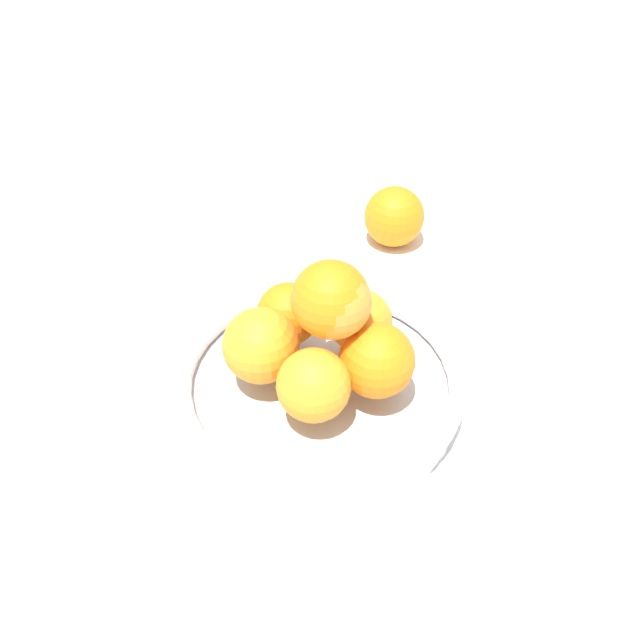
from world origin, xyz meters
TOP-DOWN VIEW (x-y plane):
  - ground_plane at (0.00, 0.00)m, footprint 4.00×4.00m
  - fruit_bowl at (0.00, 0.00)m, footprint 0.30×0.30m
  - orange_pile at (-0.00, -0.00)m, footprint 0.18×0.18m
  - stray_orange at (0.25, 0.19)m, footprint 0.08×0.08m
  - drinking_glass at (0.26, -0.07)m, footprint 0.06×0.06m
  - napkin_folded at (-0.27, 0.14)m, footprint 0.14×0.14m

SIDE VIEW (x-z plane):
  - ground_plane at x=0.00m, z-range 0.00..0.00m
  - napkin_folded at x=-0.27m, z-range 0.00..0.01m
  - fruit_bowl at x=0.00m, z-range 0.00..0.04m
  - stray_orange at x=0.25m, z-range 0.00..0.08m
  - drinking_glass at x=0.26m, z-range 0.00..0.12m
  - orange_pile at x=0.00m, z-range 0.02..0.16m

